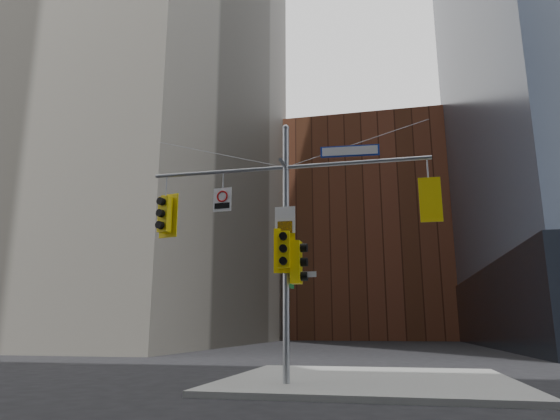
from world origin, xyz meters
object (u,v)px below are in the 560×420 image
at_px(traffic_light_east_arm, 430,201).
at_px(street_sign_blade, 350,151).
at_px(traffic_light_west_arm, 165,215).
at_px(signal_assembly, 286,222).
at_px(traffic_light_pole_side, 298,262).
at_px(traffic_light_pole_front, 284,250).
at_px(regulatory_sign_arm, 222,199).

distance_m(traffic_light_east_arm, street_sign_blade, 2.57).
relative_size(traffic_light_west_arm, traffic_light_east_arm, 1.11).
xyz_separation_m(signal_assembly, street_sign_blade, (1.83, 0.00, 1.93)).
relative_size(traffic_light_pole_side, street_sign_blade, 0.71).
distance_m(traffic_light_west_arm, traffic_light_pole_front, 3.85).
xyz_separation_m(traffic_light_west_arm, traffic_light_pole_side, (3.98, -0.01, -1.52)).
bearing_deg(traffic_light_pole_side, traffic_light_east_arm, -87.84).
bearing_deg(street_sign_blade, traffic_light_pole_front, -175.48).
bearing_deg(regulatory_sign_arm, street_sign_blade, 6.18).
height_order(signal_assembly, traffic_light_east_arm, signal_assembly).
bearing_deg(regulatory_sign_arm, traffic_light_west_arm, -175.26).
bearing_deg(traffic_light_west_arm, traffic_light_east_arm, 13.04).
xyz_separation_m(traffic_light_west_arm, traffic_light_east_arm, (7.52, -0.01, 0.00)).
distance_m(street_sign_blade, regulatory_sign_arm, 3.88).
bearing_deg(traffic_light_pole_side, traffic_light_pole_front, 131.79).
bearing_deg(traffic_light_west_arm, signal_assembly, 12.92).
relative_size(signal_assembly, street_sign_blade, 4.91).
relative_size(traffic_light_west_arm, traffic_light_pole_front, 1.07).
xyz_separation_m(traffic_light_pole_front, street_sign_blade, (1.83, 0.27, 2.75)).
xyz_separation_m(traffic_light_pole_side, street_sign_blade, (1.50, -0.00, 3.07)).
bearing_deg(regulatory_sign_arm, traffic_light_pole_side, 6.48).
relative_size(street_sign_blade, regulatory_sign_arm, 2.34).
bearing_deg(regulatory_sign_arm, traffic_light_pole_front, -1.71).
relative_size(signal_assembly, traffic_light_pole_side, 6.90).
relative_size(traffic_light_west_arm, regulatory_sign_arm, 1.89).
height_order(traffic_light_east_arm, traffic_light_pole_side, traffic_light_east_arm).
distance_m(signal_assembly, traffic_light_pole_side, 1.18).
distance_m(traffic_light_pole_side, regulatory_sign_arm, 2.90).
distance_m(traffic_light_east_arm, traffic_light_pole_front, 4.06).
relative_size(signal_assembly, regulatory_sign_arm, 11.48).
height_order(traffic_light_east_arm, traffic_light_pole_front, traffic_light_east_arm).
height_order(signal_assembly, street_sign_blade, signal_assembly).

